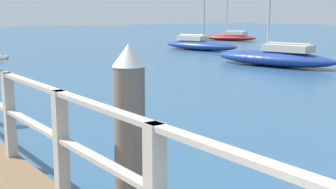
# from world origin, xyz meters

# --- Properties ---
(dock_piling_near) EXTENTS (0.29, 0.29, 2.02)m
(dock_piling_near) POSITION_xyz_m (1.50, 3.34, 1.02)
(dock_piling_near) COLOR #6B6056
(dock_piling_near) RESTS_ON ground_plane
(boat_0) EXTENTS (2.73, 5.95, 6.45)m
(boat_0) POSITION_xyz_m (14.90, 13.19, 0.40)
(boat_0) COLOR navy
(boat_0) RESTS_ON ground_plane
(boat_1) EXTENTS (3.29, 5.33, 6.88)m
(boat_1) POSITION_xyz_m (26.79, 28.37, 0.33)
(boat_1) COLOR red
(boat_1) RESTS_ON ground_plane
(boat_3) EXTENTS (2.57, 5.69, 7.72)m
(boat_3) POSITION_xyz_m (17.95, 21.89, 0.38)
(boat_3) COLOR navy
(boat_3) RESTS_ON ground_plane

